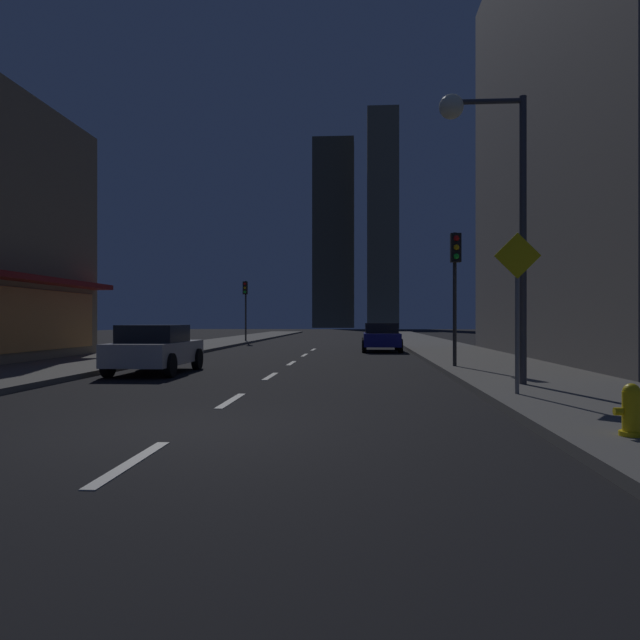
{
  "coord_description": "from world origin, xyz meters",
  "views": [
    {
      "loc": [
        2.54,
        -8.57,
        1.59
      ],
      "look_at": [
        0.0,
        29.36,
        1.61
      ],
      "focal_mm": 34.04,
      "sensor_mm": 36.0,
      "label": 1
    }
  ],
  "objects": [
    {
      "name": "skyscraper_distant_tall",
      "position": [
        -3.21,
        121.7,
        20.04
      ],
      "size": [
        8.73,
        8.14,
        40.09
      ],
      "primitive_type": "cube",
      "color": "#423F32",
      "rests_on": "ground"
    },
    {
      "name": "skyscraper_distant_mid",
      "position": [
        6.98,
        113.0,
        21.82
      ],
      "size": [
        6.2,
        5.62,
        43.65
      ],
      "primitive_type": "cube",
      "color": "#5C5845",
      "rests_on": "ground"
    },
    {
      "name": "pedestrian_crossing_sign",
      "position": [
        5.6,
        3.51,
        2.02
      ],
      "size": [
        0.91,
        0.08,
        3.15
      ],
      "color": "slate",
      "rests_on": "sidewalk_right"
    },
    {
      "name": "lane_marking_center",
      "position": [
        0.0,
        11.0,
        0.01
      ],
      "size": [
        0.16,
        28.2,
        0.01
      ],
      "color": "silver",
      "rests_on": "ground"
    },
    {
      "name": "fire_hydrant_far_left",
      "position": [
        -5.9,
        18.33,
        0.45
      ],
      "size": [
        0.42,
        0.3,
        0.65
      ],
      "color": "#B2B2B2",
      "rests_on": "sidewalk_left"
    },
    {
      "name": "car_parked_far",
      "position": [
        3.6,
        22.5,
        0.74
      ],
      "size": [
        1.98,
        4.24,
        1.45
      ],
      "color": "navy",
      "rests_on": "ground"
    },
    {
      "name": "traffic_light_far_left",
      "position": [
        -5.5,
        33.33,
        3.19
      ],
      "size": [
        0.32,
        0.48,
        4.2
      ],
      "color": "#2D2D2D",
      "rests_on": "sidewalk_left"
    },
    {
      "name": "street_lamp_right",
      "position": [
        5.38,
        5.37,
        5.07
      ],
      "size": [
        1.96,
        0.56,
        6.58
      ],
      "color": "#38383D",
      "rests_on": "sidewalk_right"
    },
    {
      "name": "car_parked_near",
      "position": [
        -3.6,
        9.21,
        0.74
      ],
      "size": [
        1.98,
        4.24,
        1.45
      ],
      "color": "silver",
      "rests_on": "ground"
    },
    {
      "name": "fire_hydrant_yellow_near",
      "position": [
        5.9,
        -0.8,
        0.45
      ],
      "size": [
        0.42,
        0.3,
        0.65
      ],
      "color": "yellow",
      "rests_on": "sidewalk_right"
    },
    {
      "name": "sidewalk_left",
      "position": [
        -7.0,
        32.0,
        0.07
      ],
      "size": [
        4.0,
        76.0,
        0.15
      ],
      "primitive_type": "cube",
      "color": "#605E59",
      "rests_on": "ground"
    },
    {
      "name": "traffic_light_near_right",
      "position": [
        5.5,
        10.61,
        3.19
      ],
      "size": [
        0.32,
        0.48,
        4.2
      ],
      "color": "#2D2D2D",
      "rests_on": "sidewalk_right"
    },
    {
      "name": "ground_plane",
      "position": [
        0.0,
        32.0,
        -0.05
      ],
      "size": [
        78.0,
        136.0,
        0.1
      ],
      "primitive_type": "cube",
      "color": "black"
    },
    {
      "name": "sidewalk_right",
      "position": [
        7.0,
        32.0,
        0.07
      ],
      "size": [
        4.0,
        76.0,
        0.15
      ],
      "primitive_type": "cube",
      "color": "#605E59",
      "rests_on": "ground"
    }
  ]
}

